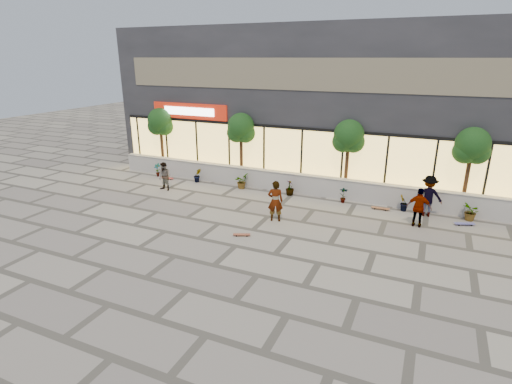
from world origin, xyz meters
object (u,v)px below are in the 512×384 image
at_px(skateboard_center, 242,234).
at_px(skateboard_left, 168,178).
at_px(tree_west, 160,123).
at_px(skateboard_right_far, 464,224).
at_px(tree_mideast, 349,138).
at_px(skater_center, 275,201).
at_px(skater_left, 165,177).
at_px(tree_east, 472,148).
at_px(skateboard_right_near, 380,208).
at_px(tree_midwest, 241,130).
at_px(skater_right_near, 419,208).
at_px(skater_right_far, 428,196).

relative_size(skateboard_center, skateboard_left, 0.93).
relative_size(tree_west, skateboard_right_far, 4.54).
distance_m(tree_west, skateboard_right_far, 17.41).
height_order(tree_mideast, skater_center, tree_mideast).
relative_size(tree_mideast, skateboard_left, 5.15).
relative_size(skater_left, skateboard_right_far, 1.78).
distance_m(skater_left, skateboard_center, 7.29).
relative_size(tree_west, tree_east, 1.00).
bearing_deg(tree_mideast, skateboard_right_near, -36.53).
bearing_deg(tree_mideast, tree_east, 0.00).
height_order(tree_east, skateboard_center, tree_east).
bearing_deg(skateboard_center, skateboard_right_near, 25.78).
distance_m(tree_west, skateboard_left, 3.55).
bearing_deg(skateboard_right_far, tree_midwest, 149.44).
xyz_separation_m(skater_right_near, skater_right_far, (0.30, 1.48, 0.09)).
bearing_deg(skater_center, tree_midwest, -68.21).
height_order(skater_center, skateboard_center, skater_center).
xyz_separation_m(skater_center, skateboard_right_far, (7.59, 2.81, -0.83)).
distance_m(tree_west, tree_mideast, 11.50).
relative_size(skater_right_far, skateboard_left, 2.48).
bearing_deg(tree_east, skater_center, -147.75).
distance_m(skater_center, skateboard_center, 2.30).
xyz_separation_m(skateboard_right_near, skateboard_right_far, (3.54, -0.44, 0.00)).
bearing_deg(tree_east, skateboard_right_far, -88.19).
bearing_deg(skateboard_center, skater_left, 128.02).
relative_size(skater_right_near, skateboard_right_far, 1.97).
relative_size(skater_left, skater_right_far, 0.81).
height_order(tree_mideast, skateboard_right_far, tree_mideast).
relative_size(skater_right_far, skateboard_center, 2.67).
xyz_separation_m(tree_east, skateboard_right_far, (0.06, -1.94, -2.90)).
xyz_separation_m(tree_midwest, skateboard_left, (-4.12, -1.50, -2.91)).
bearing_deg(skater_right_near, skateboard_right_far, -149.23).
distance_m(tree_mideast, skater_right_near, 5.15).
bearing_deg(skateboard_right_far, skater_center, 179.30).
xyz_separation_m(tree_west, skater_center, (9.47, -4.75, -2.07)).
distance_m(skater_center, skater_right_near, 6.03).
height_order(tree_mideast, skater_right_near, tree_mideast).
xyz_separation_m(tree_west, skateboard_center, (8.83, -6.79, -2.92)).
bearing_deg(skateboard_right_far, skater_right_far, 139.92).
bearing_deg(skateboard_left, skater_center, -23.82).
xyz_separation_m(tree_west, tree_mideast, (11.50, 0.00, 0.00)).
bearing_deg(skateboard_center, skater_right_far, 16.31).
relative_size(tree_east, skater_right_far, 2.08).
distance_m(skater_left, skateboard_left, 2.18).
height_order(skater_left, skateboard_center, skater_left).
height_order(skater_right_far, skateboard_right_far, skater_right_far).
distance_m(skater_left, skater_right_near, 12.70).
height_order(tree_midwest, skateboard_right_near, tree_midwest).
bearing_deg(skateboard_right_near, skateboard_center, -133.40).
bearing_deg(tree_midwest, tree_mideast, 0.00).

